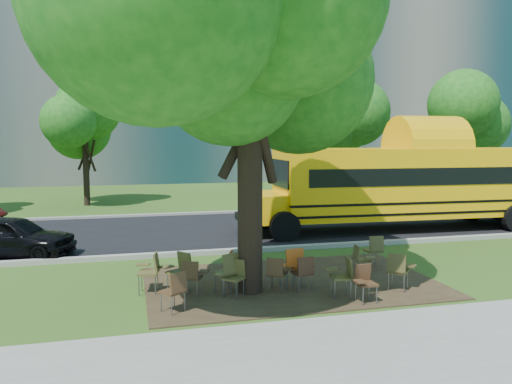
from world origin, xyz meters
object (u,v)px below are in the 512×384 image
object	(u,v)px
chair_8	(151,268)
black_car	(11,236)
chair_4	(304,270)
chair_6	(343,273)
chair_13	(375,248)
chair_5	(364,280)
main_tree	(250,31)
chair_14	(277,271)
chair_0	(175,288)
chair_3	(234,274)
chair_9	(180,268)
chair_10	(235,263)
chair_7	(399,268)
school_bus	(422,183)
chair_11	(293,263)
chair_12	(361,257)
chair_2	(229,268)
chair_1	(193,274)

from	to	relation	value
chair_8	black_car	size ratio (longest dim) A/B	0.25
chair_4	chair_6	xyz separation A→B (m)	(0.70, -0.59, 0.04)
chair_13	chair_5	bearing A→B (deg)	-122.64
chair_6	chair_8	bearing A→B (deg)	80.20
main_tree	chair_6	bearing A→B (deg)	-23.72
main_tree	chair_8	world-z (taller)	main_tree
chair_14	chair_0	bearing A→B (deg)	-128.96
chair_3	chair_9	xyz separation A→B (m)	(-1.13, 0.66, 0.04)
chair_10	chair_13	xyz separation A→B (m)	(4.00, 0.41, 0.08)
chair_3	chair_8	distance (m)	1.92
chair_7	black_car	size ratio (longest dim) A/B	0.24
chair_9	black_car	world-z (taller)	black_car
school_bus	chair_11	xyz separation A→B (m)	(-7.34, -6.21, -1.23)
main_tree	chair_14	distance (m)	5.35
chair_8	chair_9	world-z (taller)	chair_8
chair_8	chair_10	xyz separation A→B (m)	(2.03, 0.40, -0.10)
school_bus	chair_11	distance (m)	9.70
school_bus	chair_12	distance (m)	7.88
chair_14	black_car	world-z (taller)	black_car
chair_4	chair_11	distance (m)	0.41
school_bus	chair_11	bearing A→B (deg)	-137.78
chair_5	black_car	xyz separation A→B (m)	(-8.28, 6.45, 0.12)
chair_3	chair_14	size ratio (longest dim) A/B	1.00
main_tree	chair_4	xyz separation A→B (m)	(1.22, -0.25, -5.31)
chair_12	chair_6	bearing A→B (deg)	-32.52
chair_8	chair_9	xyz separation A→B (m)	(0.65, -0.06, -0.02)
chair_12	school_bus	bearing A→B (deg)	141.74
chair_2	chair_7	world-z (taller)	chair_2
chair_10	chair_12	size ratio (longest dim) A/B	0.97
chair_3	chair_11	distance (m)	1.53
chair_2	main_tree	bearing A→B (deg)	-26.56
chair_0	chair_14	xyz separation A→B (m)	(2.37, 0.76, -0.01)
chair_9	chair_11	xyz separation A→B (m)	(2.63, -0.36, 0.04)
chair_6	chair_7	xyz separation A→B (m)	(1.44, 0.10, -0.00)
chair_10	chair_11	distance (m)	1.49
chair_6	chair_13	size ratio (longest dim) A/B	1.00
chair_0	chair_13	size ratio (longest dim) A/B	0.95
chair_1	chair_6	size ratio (longest dim) A/B	0.92
chair_1	chair_10	bearing A→B (deg)	62.31
chair_3	chair_11	world-z (taller)	chair_11
chair_14	black_car	bearing A→B (deg)	174.62
main_tree	chair_7	bearing A→B (deg)	-12.50
chair_1	chair_14	xyz separation A→B (m)	(1.90, -0.20, 0.00)
school_bus	chair_13	world-z (taller)	school_bus
chair_7	chair_1	bearing A→B (deg)	-145.96
chair_11	chair_3	bearing A→B (deg)	-177.35
chair_7	chair_12	bearing A→B (deg)	143.48
chair_13	main_tree	bearing A→B (deg)	-161.47
chair_2	chair_6	size ratio (longest dim) A/B	1.07
chair_1	chair_11	size ratio (longest dim) A/B	0.86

